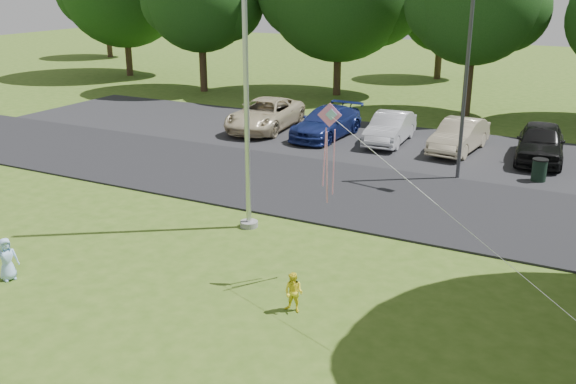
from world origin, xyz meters
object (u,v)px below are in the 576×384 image
at_px(flagpole, 246,77).
at_px(trash_can, 539,171).
at_px(kite, 335,141).
at_px(child_blue, 7,259).
at_px(street_lamp, 474,68).
at_px(child_yellow, 294,293).

relative_size(flagpole, trash_can, 12.14).
bearing_deg(trash_can, kite, -107.47).
xyz_separation_m(trash_can, child_blue, (-9.86, -13.37, 0.09)).
bearing_deg(trash_can, child_blue, -126.41).
height_order(street_lamp, child_yellow, street_lamp).
xyz_separation_m(flagpole, street_lamp, (4.36, 7.06, -0.35)).
height_order(flagpole, child_blue, flagpole).
bearing_deg(flagpole, child_blue, -121.07).
distance_m(flagpole, street_lamp, 8.30).
height_order(flagpole, kite, flagpole).
relative_size(child_blue, kite, 0.17).
relative_size(street_lamp, kite, 1.04).
xyz_separation_m(child_yellow, kite, (0.18, 1.58, 2.91)).
distance_m(street_lamp, trash_can, 4.19).
height_order(child_yellow, child_blue, child_blue).
xyz_separation_m(street_lamp, child_yellow, (-1.09, -10.72, -3.38)).
bearing_deg(kite, street_lamp, 66.03).
distance_m(flagpole, kite, 4.11).
bearing_deg(flagpole, child_yellow, -48.25).
bearing_deg(flagpole, trash_can, 50.37).
relative_size(flagpole, street_lamp, 1.58).
height_order(flagpole, trash_can, flagpole).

